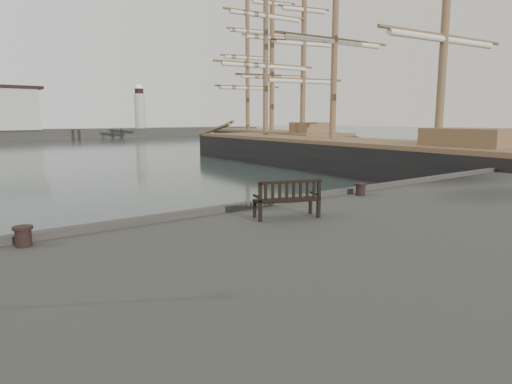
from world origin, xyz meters
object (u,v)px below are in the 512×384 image
bench (287,206)px  tall_ship_far (271,146)px  tall_ship_main (332,160)px  bollard_right (361,189)px  bollard_left (23,236)px

bench → tall_ship_far: bearing=70.9°
tall_ship_main → bollard_right: bearing=-128.9°
bench → tall_ship_main: 28.00m
bollard_left → tall_ship_main: tall_ship_main is taller
bollard_left → tall_ship_far: 49.96m
bollard_left → bollard_right: (10.90, -0.18, 0.00)m
bollard_right → bench: bearing=-165.7°
bench → bollard_right: size_ratio=4.32×
bench → tall_ship_main: size_ratio=0.05×
bench → tall_ship_far: size_ratio=0.06×
bollard_left → tall_ship_far: (35.94, 34.69, -0.97)m
bollard_right → tall_ship_main: (16.83, 16.89, -1.06)m
bench → bollard_right: bench is taller
tall_ship_main → tall_ship_far: size_ratio=1.31×
bench → bollard_left: bearing=-171.6°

